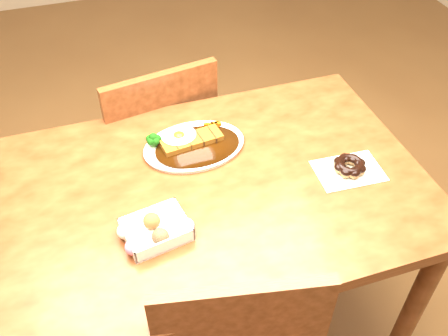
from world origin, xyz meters
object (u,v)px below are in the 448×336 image
object	(u,v)px
katsu_curry_plate	(192,144)
table	(213,209)
chair_far	(156,145)
pon_de_ring	(349,166)
donut_box	(155,230)

from	to	relation	value
katsu_curry_plate	table	bearing A→B (deg)	-86.54
chair_far	pon_de_ring	distance (m)	0.81
table	pon_de_ring	xyz separation A→B (m)	(0.39, -0.07, 0.12)
table	chair_far	size ratio (longest dim) A/B	1.38
katsu_curry_plate	donut_box	bearing A→B (deg)	-120.92
katsu_curry_plate	donut_box	world-z (taller)	katsu_curry_plate
chair_far	katsu_curry_plate	size ratio (longest dim) A/B	2.77
donut_box	pon_de_ring	distance (m)	0.58
table	chair_far	xyz separation A→B (m)	(-0.07, 0.54, -0.17)
table	donut_box	bearing A→B (deg)	-146.02
table	donut_box	world-z (taller)	donut_box
chair_far	donut_box	bearing A→B (deg)	70.10
chair_far	donut_box	world-z (taller)	chair_far
katsu_curry_plate	pon_de_ring	world-z (taller)	katsu_curry_plate
donut_box	katsu_curry_plate	bearing A→B (deg)	59.08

